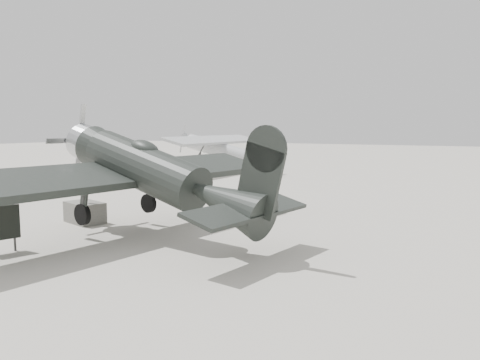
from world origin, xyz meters
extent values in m
plane|color=#A19D8F|center=(0.00, 0.00, 0.00)|extent=(160.00, 160.00, 0.00)
cylinder|color=black|center=(0.75, -2.76, 2.18)|extent=(4.66, 2.16, 1.43)
cone|color=black|center=(4.07, -3.33, 2.23)|extent=(2.84, 1.75, 1.33)
cylinder|color=#B3B5B8|center=(-2.31, -2.24, 2.18)|extent=(1.12, 1.40, 1.26)
cone|color=#B3B5B8|center=(-2.92, -2.13, 2.18)|extent=(0.45, 0.62, 0.57)
cube|color=#B3B5B8|center=(-2.84, -2.15, 2.18)|extent=(0.09, 0.19, 2.65)
ellipsoid|color=black|center=(0.55, -2.73, 2.82)|extent=(1.22, 0.87, 0.47)
cube|color=black|center=(0.05, -2.64, 1.83)|extent=(4.17, 12.42, 0.22)
cube|color=black|center=(4.87, -3.47, 2.29)|extent=(1.83, 4.41, 0.10)
cube|color=black|center=(5.03, -3.49, 3.15)|extent=(1.22, 0.31, 1.84)
cylinder|color=black|center=(-0.58, -3.93, 0.43)|extent=(0.71, 0.28, 0.69)
cylinder|color=black|center=(-0.12, -1.22, 0.43)|extent=(0.71, 0.28, 0.69)
cylinder|color=#333333|center=(-0.58, -3.93, 1.11)|extent=(0.13, 0.13, 1.43)
cylinder|color=#333333|center=(-0.12, -1.22, 1.11)|extent=(0.13, 0.13, 1.43)
cylinder|color=black|center=(5.13, -3.51, 1.80)|extent=(0.23, 0.12, 0.22)
cylinder|color=#9C9FA1|center=(-7.87, 16.37, 1.85)|extent=(5.35, 1.14, 1.13)
cone|color=#9C9FA1|center=(-4.27, 16.37, 1.85)|extent=(1.85, 1.03, 1.03)
cone|color=#9C9FA1|center=(-10.86, 16.37, 1.85)|extent=(0.62, 1.07, 1.07)
cube|color=#9C9FA1|center=(-11.27, 16.37, 1.85)|extent=(0.05, 0.14, 2.26)
cube|color=#9C9FA1|center=(-8.29, 16.37, 2.49)|extent=(1.96, 11.32, 0.19)
cube|color=#9C9FA1|center=(-3.76, 16.37, 1.90)|extent=(0.93, 3.50, 0.08)
cube|color=#9C9FA1|center=(-3.66, 16.37, 2.57)|extent=(0.93, 0.08, 1.34)
cylinder|color=black|center=(-8.70, 15.24, 0.29)|extent=(0.58, 0.14, 0.58)
cylinder|color=black|center=(-8.70, 17.50, 0.29)|extent=(0.58, 0.14, 0.58)
cylinder|color=#333333|center=(-8.70, 15.24, 0.87)|extent=(0.09, 0.09, 1.23)
cylinder|color=#333333|center=(-8.70, 17.50, 0.87)|extent=(0.09, 0.09, 1.23)
cylinder|color=black|center=(-3.55, 16.37, 1.54)|extent=(0.19, 0.07, 0.19)
cube|color=#5E5C57|center=(-2.82, -2.00, 0.39)|extent=(1.76, 1.37, 0.77)
cylinder|color=#333333|center=(-1.55, -5.87, 0.70)|extent=(0.08, 0.08, 1.41)
cube|color=black|center=(-1.66, -6.18, 0.87)|extent=(0.38, 0.94, 0.97)
cube|color=beige|center=(-1.70, -6.16, 0.92)|extent=(0.26, 0.72, 0.19)
camera|label=1|loc=(10.37, -14.47, 3.57)|focal=35.00mm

